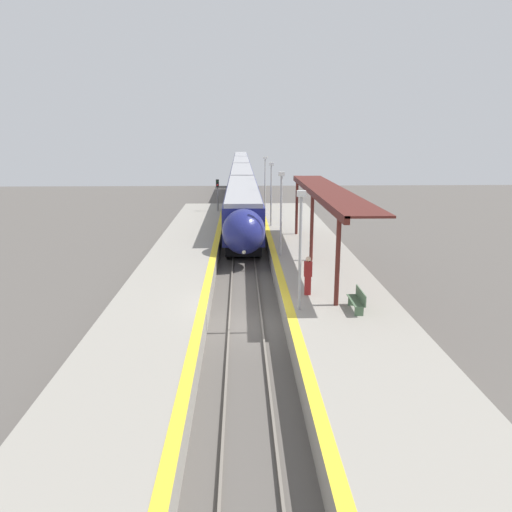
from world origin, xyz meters
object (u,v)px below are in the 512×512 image
object	(u,v)px
person_waiting	(308,275)
railway_signal	(218,196)
train	(241,175)
lamppost_near	(300,243)
platform_bench	(358,300)
lamppost_farthest	(265,179)
lamppost_mid	(281,208)
lamppost_far	(271,190)

from	to	relation	value
person_waiting	railway_signal	distance (m)	26.11
train	lamppost_near	xyz separation A→B (m)	(2.24, -55.01, 1.68)
platform_bench	railway_signal	world-z (taller)	railway_signal
lamppost_farthest	platform_bench	bearing A→B (deg)	-85.27
lamppost_mid	lamppost_farthest	world-z (taller)	same
platform_bench	lamppost_mid	distance (m)	10.54
train	platform_bench	distance (m)	55.41
platform_bench	railway_signal	xyz separation A→B (m)	(-7.03, 27.75, 0.97)
lamppost_mid	lamppost_farthest	size ratio (longest dim) A/B	1.00
person_waiting	lamppost_mid	size ratio (longest dim) A/B	0.36
lamppost_far	lamppost_farthest	world-z (taller)	same
train	lamppost_mid	size ratio (longest dim) A/B	18.37
lamppost_near	lamppost_far	size ratio (longest dim) A/B	1.00
lamppost_mid	lamppost_farthest	distance (m)	19.54
lamppost_far	platform_bench	bearing A→B (deg)	-82.95
train	lamppost_mid	world-z (taller)	lamppost_mid
railway_signal	person_waiting	bearing A→B (deg)	-78.48
person_waiting	lamppost_mid	world-z (taller)	lamppost_mid
platform_bench	lamppost_near	xyz separation A→B (m)	(-2.44, 0.19, 2.41)
lamppost_mid	lamppost_farthest	bearing A→B (deg)	90.00
train	lamppost_farthest	distance (m)	25.86
lamppost_mid	lamppost_far	size ratio (longest dim) A/B	1.00
railway_signal	train	bearing A→B (deg)	85.12
lamppost_near	lamppost_mid	distance (m)	9.77
railway_signal	lamppost_farthest	distance (m)	5.12
platform_bench	lamppost_far	xyz separation A→B (m)	(-2.44, 19.73, 2.41)
lamppost_near	platform_bench	bearing A→B (deg)	-4.54
platform_bench	train	bearing A→B (deg)	94.85
railway_signal	lamppost_near	bearing A→B (deg)	-80.55
train	lamppost_near	distance (m)	55.09
train	person_waiting	xyz separation A→B (m)	(2.87, -53.04, -0.25)
platform_bench	lamppost_mid	world-z (taller)	lamppost_mid
lamppost_mid	lamppost_farthest	xyz separation A→B (m)	(0.00, 19.54, 0.00)
lamppost_near	lamppost_far	world-z (taller)	same
lamppost_near	lamppost_mid	bearing A→B (deg)	90.00
train	railway_signal	size ratio (longest dim) A/B	22.99
railway_signal	platform_bench	bearing A→B (deg)	-75.79
railway_signal	lamppost_farthest	world-z (taller)	lamppost_farthest
person_waiting	railway_signal	xyz separation A→B (m)	(-5.21, 25.58, 0.50)
train	person_waiting	world-z (taller)	train
person_waiting	lamppost_farthest	bearing A→B (deg)	91.31
railway_signal	lamppost_far	world-z (taller)	lamppost_far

